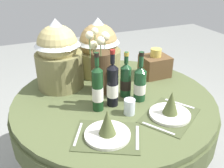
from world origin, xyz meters
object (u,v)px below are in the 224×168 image
dining_table (114,113)px  wine_bottle_rear (126,80)px  gift_tub_back_centre (98,45)px  wine_bottle_centre (140,83)px  tumbler_near_left (129,107)px  wine_bottle_right (98,89)px  woven_basket_side_right (155,65)px  place_setting_right (170,109)px  place_setting_left (107,129)px  flower_vase (101,68)px  gift_tub_back_left (58,52)px  wine_bottle_left (113,85)px

dining_table → wine_bottle_rear: size_ratio=4.39×
dining_table → gift_tub_back_centre: size_ratio=3.10×
gift_tub_back_centre → wine_bottle_centre: bearing=-80.1°
tumbler_near_left → wine_bottle_right: bearing=142.9°
wine_bottle_right → woven_basket_side_right: 0.64m
place_setting_right → woven_basket_side_right: woven_basket_side_right is taller
place_setting_left → tumbler_near_left: (0.20, 0.15, 0.00)m
wine_bottle_rear → tumbler_near_left: wine_bottle_rear is taller
dining_table → gift_tub_back_centre: bearing=83.5°
tumbler_near_left → woven_basket_side_right: size_ratio=0.44×
wine_bottle_right → wine_bottle_rear: wine_bottle_right is taller
wine_bottle_right → flower_vase: bearing=64.4°
place_setting_left → place_setting_right: (0.41, 0.03, 0.00)m
gift_tub_back_left → woven_basket_side_right: size_ratio=2.21×
place_setting_left → flower_vase: flower_vase is taller
place_setting_left → wine_bottle_centre: 0.43m
place_setting_left → wine_bottle_left: bearing=62.3°
wine_bottle_right → tumbler_near_left: bearing=-37.1°
wine_bottle_rear → place_setting_left: bearing=-127.5°
place_setting_right → wine_bottle_rear: (-0.14, 0.32, 0.07)m
flower_vase → tumbler_near_left: 0.35m
tumbler_near_left → wine_bottle_rear: bearing=70.7°
flower_vase → wine_bottle_centre: (0.19, -0.20, -0.05)m
gift_tub_back_left → woven_basket_side_right: gift_tub_back_left is taller
wine_bottle_centre → gift_tub_back_left: gift_tub_back_left is taller
wine_bottle_centre → wine_bottle_right: size_ratio=0.90×
wine_bottle_centre → tumbler_near_left: size_ratio=3.44×
wine_bottle_centre → woven_basket_side_right: 0.41m
wine_bottle_left → wine_bottle_centre: wine_bottle_left is taller
flower_vase → gift_tub_back_left: (-0.24, 0.19, 0.08)m
dining_table → wine_bottle_left: size_ratio=3.71×
gift_tub_back_centre → woven_basket_side_right: 0.46m
place_setting_right → flower_vase: flower_vase is taller
flower_vase → wine_bottle_centre: flower_vase is taller
wine_bottle_right → place_setting_left: bearing=-99.7°
dining_table → gift_tub_back_centre: gift_tub_back_centre is taller
wine_bottle_right → wine_bottle_rear: size_ratio=1.19×
wine_bottle_right → tumbler_near_left: wine_bottle_right is taller
gift_tub_back_centre → flower_vase: bearing=-107.3°
flower_vase → tumbler_near_left: (0.05, -0.33, -0.13)m
woven_basket_side_right → wine_bottle_right: bearing=-153.1°
wine_bottle_left → wine_bottle_right: 0.10m
wine_bottle_left → tumbler_near_left: size_ratio=3.81×
place_setting_right → tumbler_near_left: size_ratio=4.46×
tumbler_near_left → flower_vase: bearing=99.4°
gift_tub_back_left → wine_bottle_left: bearing=-58.1°
wine_bottle_centre → gift_tub_back_left: bearing=137.1°
place_setting_right → gift_tub_back_centre: bearing=102.5°
woven_basket_side_right → gift_tub_back_left: bearing=171.4°
wine_bottle_right → woven_basket_side_right: (0.57, 0.29, -0.06)m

